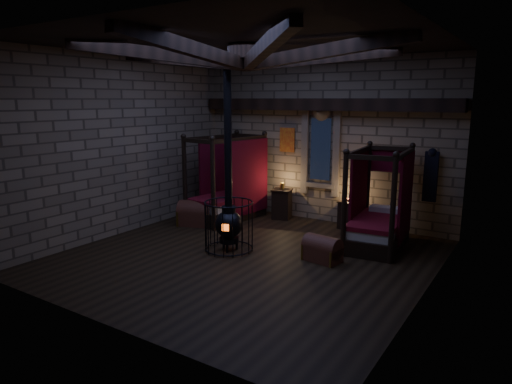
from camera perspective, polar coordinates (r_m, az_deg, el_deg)
The scene contains 8 objects.
room at distance 9.03m, azimuth -0.91°, elevation 15.11°, with size 7.02×7.02×4.29m.
bed_left at distance 12.33m, azimuth -3.45°, elevation -0.81°, with size 1.35×2.24×2.23m.
bed_right at distance 10.41m, azimuth 15.05°, elevation -3.66°, with size 1.25×2.12×2.12m.
trunk_left at distance 11.81m, azimuth -7.46°, elevation -2.75°, with size 1.02×0.81×0.65m.
trunk_right at distance 9.26m, azimuth 8.27°, elevation -7.14°, with size 0.78×0.56×0.53m.
nightstand_left at distance 12.33m, azimuth 3.25°, elevation -1.45°, with size 0.60×0.59×0.99m.
nightstand_right at distance 11.62m, azimuth 11.40°, elevation -2.76°, with size 0.45×0.43×0.76m.
stove at distance 9.71m, azimuth -3.41°, elevation -3.69°, with size 1.04×1.04×4.05m.
Camera 1 is at (5.00, -7.41, 3.18)m, focal length 32.00 mm.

